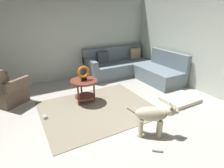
{
  "coord_description": "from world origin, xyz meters",
  "views": [
    {
      "loc": [
        -1.23,
        -2.42,
        1.94
      ],
      "look_at": [
        0.45,
        0.6,
        0.55
      ],
      "focal_mm": 28.8,
      "sensor_mm": 36.0,
      "label": 1
    }
  ],
  "objects_px": {
    "sectional_couch": "(133,68)",
    "torus_sculpture": "(83,73)",
    "dog_toy_ball": "(45,117)",
    "dog": "(154,115)",
    "armchair": "(6,91)",
    "dog_bed_mat": "(180,99)",
    "side_table": "(84,85)",
    "dog_toy_rope": "(157,150)"
  },
  "relations": [
    {
      "from": "side_table",
      "to": "armchair",
      "type": "bearing_deg",
      "value": 153.61
    },
    {
      "from": "armchair",
      "to": "dog_bed_mat",
      "type": "xyz_separation_m",
      "value": [
        3.51,
        -1.82,
        -0.28
      ]
    },
    {
      "from": "side_table",
      "to": "dog",
      "type": "height_order",
      "value": "dog"
    },
    {
      "from": "dog_toy_ball",
      "to": "sectional_couch",
      "type": "bearing_deg",
      "value": 22.37
    },
    {
      "from": "side_table",
      "to": "torus_sculpture",
      "type": "bearing_deg",
      "value": -87.32
    },
    {
      "from": "dog_toy_ball",
      "to": "armchair",
      "type": "bearing_deg",
      "value": 120.09
    },
    {
      "from": "torus_sculpture",
      "to": "dog_bed_mat",
      "type": "height_order",
      "value": "torus_sculpture"
    },
    {
      "from": "sectional_couch",
      "to": "dog_toy_rope",
      "type": "xyz_separation_m",
      "value": [
        -1.59,
        -2.92,
        -0.26
      ]
    },
    {
      "from": "torus_sculpture",
      "to": "dog",
      "type": "xyz_separation_m",
      "value": [
        0.56,
        -1.68,
        -0.33
      ]
    },
    {
      "from": "dog_bed_mat",
      "to": "armchair",
      "type": "bearing_deg",
      "value": 152.62
    },
    {
      "from": "sectional_couch",
      "to": "dog_toy_rope",
      "type": "height_order",
      "value": "sectional_couch"
    },
    {
      "from": "armchair",
      "to": "torus_sculpture",
      "type": "height_order",
      "value": "armchair"
    },
    {
      "from": "dog_toy_rope",
      "to": "side_table",
      "type": "bearing_deg",
      "value": 100.1
    },
    {
      "from": "dog_bed_mat",
      "to": "dog_toy_ball",
      "type": "xyz_separation_m",
      "value": [
        -2.89,
        0.75,
        -0.0
      ]
    },
    {
      "from": "armchair",
      "to": "sectional_couch",
      "type": "bearing_deg",
      "value": 54.51
    },
    {
      "from": "armchair",
      "to": "torus_sculpture",
      "type": "bearing_deg",
      "value": 26.06
    },
    {
      "from": "side_table",
      "to": "dog_toy_ball",
      "type": "height_order",
      "value": "side_table"
    },
    {
      "from": "armchair",
      "to": "dog_toy_ball",
      "type": "xyz_separation_m",
      "value": [
        0.62,
        -1.07,
        -0.28
      ]
    },
    {
      "from": "armchair",
      "to": "side_table",
      "type": "distance_m",
      "value": 1.74
    },
    {
      "from": "side_table",
      "to": "dog_bed_mat",
      "type": "relative_size",
      "value": 0.75
    },
    {
      "from": "dog_bed_mat",
      "to": "dog",
      "type": "relative_size",
      "value": 1.09
    },
    {
      "from": "sectional_couch",
      "to": "side_table",
      "type": "xyz_separation_m",
      "value": [
        -1.96,
        -0.9,
        0.13
      ]
    },
    {
      "from": "dog_toy_ball",
      "to": "dog",
      "type": "bearing_deg",
      "value": -42.83
    },
    {
      "from": "torus_sculpture",
      "to": "dog_bed_mat",
      "type": "bearing_deg",
      "value": -28.15
    },
    {
      "from": "dog",
      "to": "dog_toy_ball",
      "type": "bearing_deg",
      "value": -99.26
    },
    {
      "from": "armchair",
      "to": "dog_toy_ball",
      "type": "height_order",
      "value": "armchair"
    },
    {
      "from": "dog_toy_ball",
      "to": "side_table",
      "type": "bearing_deg",
      "value": 17.31
    },
    {
      "from": "sectional_couch",
      "to": "dog_toy_ball",
      "type": "bearing_deg",
      "value": -157.63
    },
    {
      "from": "dog",
      "to": "dog_toy_rope",
      "type": "distance_m",
      "value": 0.53
    },
    {
      "from": "dog",
      "to": "dog_toy_rope",
      "type": "height_order",
      "value": "dog"
    },
    {
      "from": "torus_sculpture",
      "to": "dog_bed_mat",
      "type": "relative_size",
      "value": 0.41
    },
    {
      "from": "dog_bed_mat",
      "to": "dog",
      "type": "distance_m",
      "value": 1.57
    },
    {
      "from": "sectional_couch",
      "to": "torus_sculpture",
      "type": "bearing_deg",
      "value": -155.32
    },
    {
      "from": "armchair",
      "to": "dog_toy_rope",
      "type": "distance_m",
      "value": 3.4
    },
    {
      "from": "sectional_couch",
      "to": "dog_bed_mat",
      "type": "xyz_separation_m",
      "value": [
        -0.01,
        -1.94,
        -0.24
      ]
    },
    {
      "from": "armchair",
      "to": "dog",
      "type": "relative_size",
      "value": 1.36
    },
    {
      "from": "side_table",
      "to": "dog",
      "type": "xyz_separation_m",
      "value": [
        0.56,
        -1.68,
        -0.04
      ]
    },
    {
      "from": "torus_sculpture",
      "to": "dog_toy_ball",
      "type": "bearing_deg",
      "value": -162.69
    },
    {
      "from": "sectional_couch",
      "to": "dog_bed_mat",
      "type": "relative_size",
      "value": 2.81
    },
    {
      "from": "armchair",
      "to": "dog",
      "type": "bearing_deg",
      "value": 3.21
    },
    {
      "from": "dog_toy_ball",
      "to": "dog_toy_rope",
      "type": "relative_size",
      "value": 0.58
    },
    {
      "from": "dog_bed_mat",
      "to": "torus_sculpture",
      "type": "bearing_deg",
      "value": 151.85
    }
  ]
}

